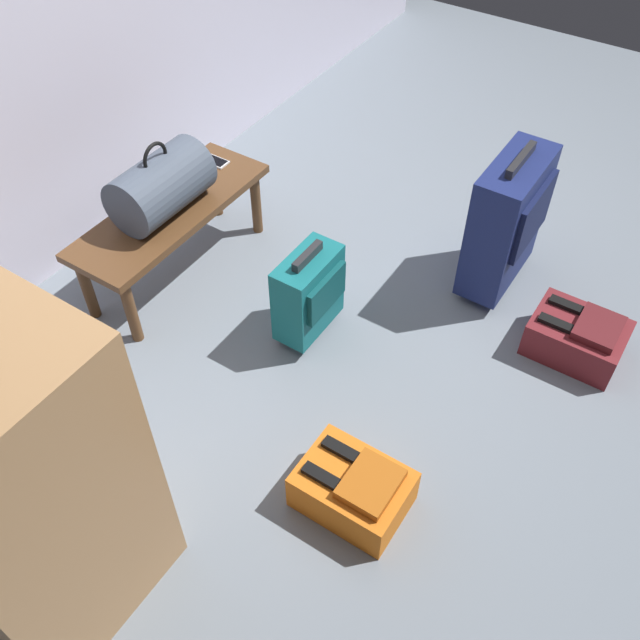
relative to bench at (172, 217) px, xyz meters
The scene contains 9 objects.
ground_plane 1.12m from the bench, 80.52° to the right, with size 6.60×6.60×0.00m, color slate.
bench is the anchor object (origin of this frame).
duffel_bag_slate 0.19m from the bench, behind, with size 0.44×0.26×0.34m.
cell_phone 0.39m from the bench, ahead, with size 0.07×0.14×0.01m.
suitcase_upright_navy 1.48m from the bench, 59.71° to the right, with size 0.46×0.23×0.69m.
suitcase_small_teal 0.74m from the bench, 89.75° to the right, with size 0.32×0.19×0.46m.
backpack_orange 1.48m from the bench, 114.43° to the right, with size 0.28×0.38×0.21m.
backpack_maroon 1.84m from the bench, 73.35° to the right, with size 0.28×0.38×0.21m.
side_cabinet 1.54m from the bench, 151.72° to the right, with size 0.56×0.44×1.10m.
Camera 1 is at (-1.88, -0.85, 2.28)m, focal length 39.02 mm.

